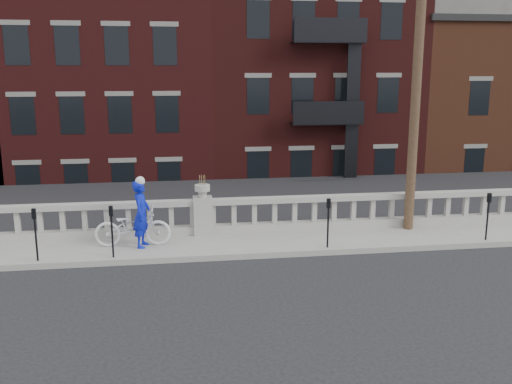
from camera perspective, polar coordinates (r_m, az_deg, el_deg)
ground at (r=13.22m, az=-4.31°, el=-9.62°), size 120.00×120.00×0.00m
sidewalk at (r=16.02m, az=-5.10°, el=-5.38°), size 32.00×2.20×0.15m
balustrade at (r=16.77m, az=-5.33°, el=-2.56°), size 28.00×0.34×1.03m
planter_pedestal at (r=16.72m, az=-5.34°, el=-1.93°), size 0.55×0.55×1.76m
lower_level at (r=35.38m, az=-6.22°, el=8.54°), size 80.00×44.00×20.80m
utility_pole at (r=17.33m, az=15.90°, el=12.88°), size 1.60×0.28×10.00m
parking_meter_a at (r=15.32m, az=-21.22°, el=-3.43°), size 0.10×0.09×1.36m
parking_meter_b at (r=15.00m, az=-14.23°, el=-3.28°), size 0.10×0.09×1.36m
parking_meter_c at (r=15.47m, az=7.23°, el=-2.52°), size 0.10×0.09×1.36m
parking_meter_d at (r=17.28m, az=22.19°, el=-1.78°), size 0.10×0.09×1.36m
bicycle at (r=15.94m, az=-12.23°, el=-3.40°), size 2.07×0.77×1.08m
cyclist at (r=15.72m, az=-11.38°, el=-2.15°), size 0.58×0.75×1.84m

